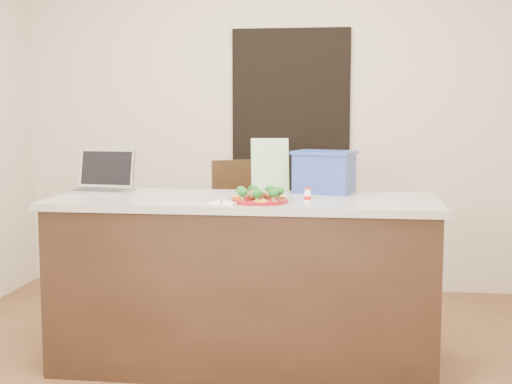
# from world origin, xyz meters

# --- Properties ---
(ground) EXTENTS (4.00, 4.00, 0.00)m
(ground) POSITION_xyz_m (0.00, 0.00, 0.00)
(ground) COLOR brown
(ground) RESTS_ON ground
(room_shell) EXTENTS (4.00, 4.00, 4.00)m
(room_shell) POSITION_xyz_m (0.00, 0.00, 1.62)
(room_shell) COLOR white
(room_shell) RESTS_ON ground
(doorway) EXTENTS (0.90, 0.02, 2.00)m
(doorway) POSITION_xyz_m (0.10, 1.98, 1.00)
(doorway) COLOR black
(doorway) RESTS_ON ground
(island) EXTENTS (2.06, 0.76, 0.92)m
(island) POSITION_xyz_m (0.00, 0.25, 0.46)
(island) COLOR black
(island) RESTS_ON ground
(plate) EXTENTS (0.29, 0.29, 0.02)m
(plate) POSITION_xyz_m (0.11, 0.07, 0.93)
(plate) COLOR maroon
(plate) RESTS_ON island
(meatballs) EXTENTS (0.11, 0.12, 0.04)m
(meatballs) POSITION_xyz_m (0.10, 0.07, 0.96)
(meatballs) COLOR brown
(meatballs) RESTS_ON plate
(broccoli) EXTENTS (0.25, 0.24, 0.04)m
(broccoli) POSITION_xyz_m (0.11, 0.07, 0.98)
(broccoli) COLOR #134A18
(broccoli) RESTS_ON plate
(pepper_rings) EXTENTS (0.26, 0.26, 0.01)m
(pepper_rings) POSITION_xyz_m (0.11, 0.07, 0.94)
(pepper_rings) COLOR orange
(pepper_rings) RESTS_ON plate
(napkin) EXTENTS (0.16, 0.16, 0.01)m
(napkin) POSITION_xyz_m (-0.06, 0.02, 0.92)
(napkin) COLOR white
(napkin) RESTS_ON island
(fork) EXTENTS (0.03, 0.14, 0.00)m
(fork) POSITION_xyz_m (-0.08, 0.03, 0.93)
(fork) COLOR silver
(fork) RESTS_ON napkin
(knife) EXTENTS (0.08, 0.20, 0.01)m
(knife) POSITION_xyz_m (-0.03, 0.00, 0.93)
(knife) COLOR silver
(knife) RESTS_ON napkin
(yogurt_bottle) EXTENTS (0.04, 0.04, 0.08)m
(yogurt_bottle) POSITION_xyz_m (0.35, 0.09, 0.95)
(yogurt_bottle) COLOR white
(yogurt_bottle) RESTS_ON island
(laptop) EXTENTS (0.36, 0.30, 0.24)m
(laptop) POSITION_xyz_m (-0.85, 0.45, 0.99)
(laptop) COLOR #B7B8BC
(laptop) RESTS_ON island
(leaflet) EXTENTS (0.22, 0.09, 0.30)m
(leaflet) POSITION_xyz_m (0.11, 0.54, 1.07)
(leaflet) COLOR silver
(leaflet) RESTS_ON island
(blue_box) EXTENTS (0.38, 0.32, 0.24)m
(blue_box) POSITION_xyz_m (0.41, 0.54, 1.04)
(blue_box) COLOR #284193
(blue_box) RESTS_ON island
(chair) EXTENTS (0.60, 0.62, 1.05)m
(chair) POSITION_xyz_m (-0.15, 1.18, 0.60)
(chair) COLOR #382210
(chair) RESTS_ON ground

